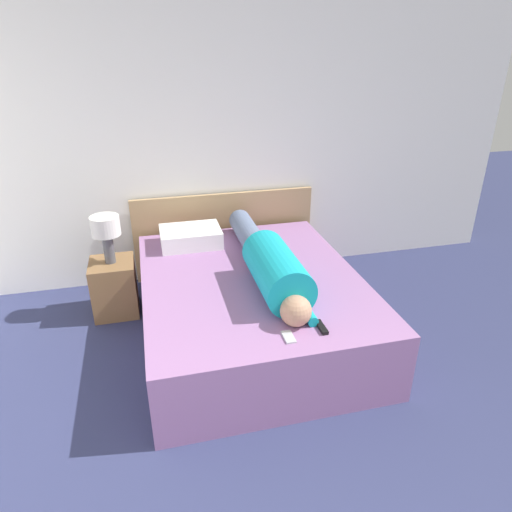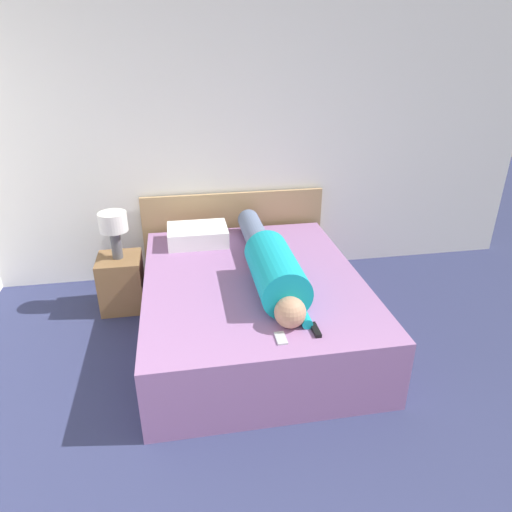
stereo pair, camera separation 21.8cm
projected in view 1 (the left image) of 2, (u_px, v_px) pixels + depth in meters
The scene contains 9 objects.
wall_back at pixel (226, 145), 4.29m from camera, with size 5.87×0.06×2.60m.
bed at pixel (251, 305), 3.67m from camera, with size 1.67×2.08×0.52m.
headboard at pixel (225, 234), 4.59m from camera, with size 1.79×0.04×0.85m.
nightstand at pixel (115, 287), 3.97m from camera, with size 0.37×0.39×0.49m.
table_lamp at pixel (106, 230), 3.74m from camera, with size 0.24×0.24×0.41m.
person_lying at pixel (270, 263), 3.45m from camera, with size 0.34×1.81×0.34m.
pillow_near_headboard at pixel (191, 237), 4.09m from camera, with size 0.53×0.39×0.15m.
tv_remote at pixel (321, 327), 2.91m from camera, with size 0.04×0.15×0.02m.
cell_phone at pixel (289, 337), 2.82m from camera, with size 0.06×0.13×0.01m.
Camera 1 is at (-0.78, -0.37, 2.19)m, focal length 32.00 mm.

